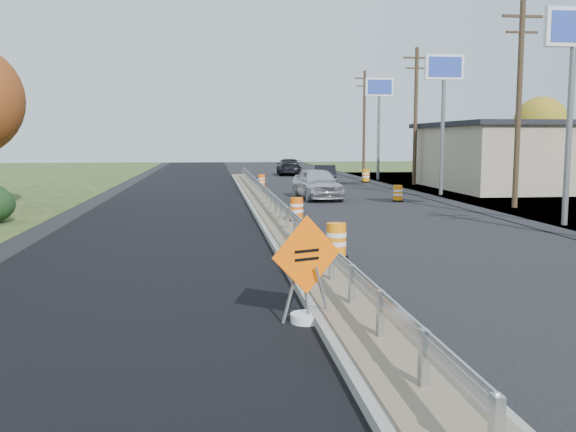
{
  "coord_description": "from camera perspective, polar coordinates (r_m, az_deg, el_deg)",
  "views": [
    {
      "loc": [
        -2.52,
        -19.25,
        3.21
      ],
      "look_at": [
        -0.44,
        -1.85,
        1.1
      ],
      "focal_mm": 40.0,
      "sensor_mm": 36.0,
      "label": 1
    }
  ],
  "objects": [
    {
      "name": "retail_building_near",
      "position": [
        45.77,
        24.19,
        4.95
      ],
      "size": [
        18.5,
        12.5,
        4.27
      ],
      "color": "tan",
      "rests_on": "ground"
    },
    {
      "name": "ground",
      "position": [
        19.68,
        0.64,
        -2.52
      ],
      "size": [
        140.0,
        140.0,
        0.0
      ],
      "primitive_type": "plane",
      "color": "black",
      "rests_on": "ground"
    },
    {
      "name": "utility_pole_smid",
      "position": [
        31.59,
        19.84,
        9.6
      ],
      "size": [
        1.9,
        0.26,
        9.4
      ],
      "color": "#473523",
      "rests_on": "ground"
    },
    {
      "name": "utility_pole_nmid",
      "position": [
        45.5,
        11.28,
        8.91
      ],
      "size": [
        1.9,
        0.26,
        9.4
      ],
      "color": "#473523",
      "rests_on": "ground"
    },
    {
      "name": "barrel_shoulder_far",
      "position": [
        47.91,
        6.93,
        3.54
      ],
      "size": [
        0.67,
        0.67,
        0.98
      ],
      "color": "black",
      "rests_on": "ground"
    },
    {
      "name": "milled_overlay",
      "position": [
        29.48,
        -10.43,
        0.52
      ],
      "size": [
        7.2,
        120.0,
        0.01
      ],
      "primitive_type": "cube",
      "color": "black",
      "rests_on": "ground"
    },
    {
      "name": "pylon_sign_south",
      "position": [
        25.99,
        24.03,
        13.5
      ],
      "size": [
        2.2,
        0.3,
        7.9
      ],
      "color": "slate",
      "rests_on": "ground"
    },
    {
      "name": "utility_pole_north",
      "position": [
        59.94,
        6.79,
        8.47
      ],
      "size": [
        1.9,
        0.26,
        9.4
      ],
      "color": "#473523",
      "rests_on": "ground"
    },
    {
      "name": "car_dark_far",
      "position": [
        57.47,
        0.06,
        4.4
      ],
      "size": [
        2.37,
        5.16,
        1.46
      ],
      "primitive_type": "imported",
      "rotation": [
        0.0,
        0.0,
        3.08
      ],
      "color": "black",
      "rests_on": "ground"
    },
    {
      "name": "caution_sign",
      "position": [
        11.29,
        1.66,
        -7.11
      ],
      "size": [
        1.28,
        0.58,
        1.9
      ],
      "rotation": [
        0.0,
        0.0,
        0.41
      ],
      "color": "white",
      "rests_on": "ground"
    },
    {
      "name": "barrel_median_far",
      "position": [
        39.73,
        -2.37,
        3.11
      ],
      "size": [
        0.54,
        0.54,
        0.79
      ],
      "color": "black",
      "rests_on": "median"
    },
    {
      "name": "barrel_median_mid",
      "position": [
        23.39,
        0.77,
        0.56
      ],
      "size": [
        0.59,
        0.59,
        0.86
      ],
      "color": "black",
      "rests_on": "median"
    },
    {
      "name": "median",
      "position": [
        27.54,
        -1.52,
        0.4
      ],
      "size": [
        1.6,
        55.0,
        0.23
      ],
      "color": "gray",
      "rests_on": "ground"
    },
    {
      "name": "pylon_sign_north",
      "position": [
        51.05,
        8.11,
        10.47
      ],
      "size": [
        2.2,
        0.3,
        7.9
      ],
      "color": "slate",
      "rests_on": "ground"
    },
    {
      "name": "tree_far_yellow",
      "position": [
        60.42,
        21.55,
        7.66
      ],
      "size": [
        4.62,
        4.62,
        6.86
      ],
      "color": "#473523",
      "rests_on": "ground"
    },
    {
      "name": "guardrail",
      "position": [
        28.47,
        -1.71,
        1.86
      ],
      "size": [
        0.1,
        46.15,
        0.72
      ],
      "color": "silver",
      "rests_on": "median"
    },
    {
      "name": "car_dark_mid",
      "position": [
        45.66,
        3.32,
        3.68
      ],
      "size": [
        1.97,
        4.27,
        1.36
      ],
      "primitive_type": "imported",
      "rotation": [
        0.0,
        0.0,
        -0.13
      ],
      "color": "black",
      "rests_on": "ground"
    },
    {
      "name": "pylon_sign_mid",
      "position": [
        37.72,
        13.69,
        11.65
      ],
      "size": [
        2.2,
        0.3,
        7.9
      ],
      "color": "slate",
      "rests_on": "ground"
    },
    {
      "name": "car_silver",
      "position": [
        34.45,
        2.61,
        2.91
      ],
      "size": [
        2.43,
        5.07,
        1.67
      ],
      "primitive_type": "imported",
      "rotation": [
        0.0,
        0.0,
        0.1
      ],
      "color": "silver",
      "rests_on": "ground"
    },
    {
      "name": "barrel_median_near",
      "position": [
        16.06,
        4.31,
        -2.29
      ],
      "size": [
        0.61,
        0.61,
        0.9
      ],
      "color": "black",
      "rests_on": "median"
    },
    {
      "name": "barrel_shoulder_near",
      "position": [
        33.49,
        9.73,
        1.96
      ],
      "size": [
        0.57,
        0.57,
        0.84
      ],
      "color": "black",
      "rests_on": "ground"
    }
  ]
}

